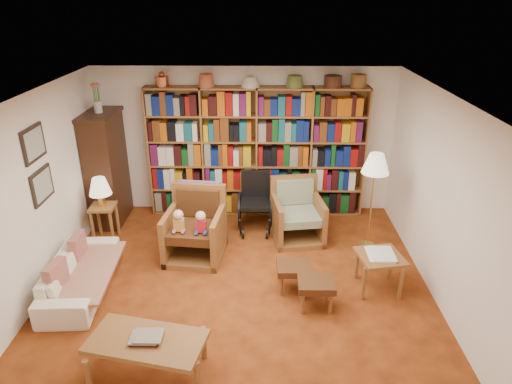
{
  "coord_description": "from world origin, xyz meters",
  "views": [
    {
      "loc": [
        0.31,
        -4.94,
        3.6
      ],
      "look_at": [
        0.22,
        0.6,
        1.14
      ],
      "focal_mm": 32.0,
      "sensor_mm": 36.0,
      "label": 1
    }
  ],
  "objects_px": {
    "wheelchair": "(255,203)",
    "footstool_a": "(294,269)",
    "coffee_table": "(147,344)",
    "side_table_lamp": "(104,215)",
    "sofa": "(80,274)",
    "armchair_leather": "(195,228)",
    "floor_lamp": "(375,167)",
    "armchair_sage": "(297,215)",
    "footstool_b": "(316,286)",
    "side_table_papers": "(380,260)"
  },
  "relations": [
    {
      "from": "sofa",
      "to": "footstool_a",
      "type": "relative_size",
      "value": 3.61
    },
    {
      "from": "side_table_papers",
      "to": "footstool_a",
      "type": "relative_size",
      "value": 1.39
    },
    {
      "from": "wheelchair",
      "to": "side_table_papers",
      "type": "bearing_deg",
      "value": -46.24
    },
    {
      "from": "floor_lamp",
      "to": "footstool_a",
      "type": "bearing_deg",
      "value": -136.58
    },
    {
      "from": "sofa",
      "to": "side_table_papers",
      "type": "xyz_separation_m",
      "value": [
        3.86,
        0.09,
        0.2
      ]
    },
    {
      "from": "footstool_a",
      "to": "coffee_table",
      "type": "distance_m",
      "value": 2.14
    },
    {
      "from": "armchair_sage",
      "to": "floor_lamp",
      "type": "xyz_separation_m",
      "value": [
        1.06,
        -0.32,
        0.93
      ]
    },
    {
      "from": "side_table_lamp",
      "to": "armchair_leather",
      "type": "relative_size",
      "value": 0.56
    },
    {
      "from": "floor_lamp",
      "to": "coffee_table",
      "type": "relative_size",
      "value": 1.21
    },
    {
      "from": "side_table_lamp",
      "to": "footstool_b",
      "type": "xyz_separation_m",
      "value": [
        3.11,
        -1.64,
        -0.11
      ]
    },
    {
      "from": "side_table_lamp",
      "to": "footstool_a",
      "type": "distance_m",
      "value": 3.14
    },
    {
      "from": "armchair_sage",
      "to": "side_table_papers",
      "type": "height_order",
      "value": "armchair_sage"
    },
    {
      "from": "sofa",
      "to": "wheelchair",
      "type": "bearing_deg",
      "value": -54.7
    },
    {
      "from": "side_table_lamp",
      "to": "side_table_papers",
      "type": "xyz_separation_m",
      "value": [
        3.96,
        -1.25,
        0.02
      ]
    },
    {
      "from": "wheelchair",
      "to": "footstool_a",
      "type": "height_order",
      "value": "wheelchair"
    },
    {
      "from": "armchair_leather",
      "to": "footstool_a",
      "type": "bearing_deg",
      "value": -33.1
    },
    {
      "from": "sofa",
      "to": "side_table_papers",
      "type": "distance_m",
      "value": 3.87
    },
    {
      "from": "armchair_leather",
      "to": "sofa",
      "type": "bearing_deg",
      "value": -144.99
    },
    {
      "from": "armchair_sage",
      "to": "sofa",
      "type": "bearing_deg",
      "value": -152.68
    },
    {
      "from": "wheelchair",
      "to": "coffee_table",
      "type": "xyz_separation_m",
      "value": [
        -1.02,
        -3.21,
        -0.04
      ]
    },
    {
      "from": "armchair_sage",
      "to": "footstool_b",
      "type": "bearing_deg",
      "value": -86.45
    },
    {
      "from": "floor_lamp",
      "to": "footstool_b",
      "type": "relative_size",
      "value": 3.35
    },
    {
      "from": "side_table_lamp",
      "to": "armchair_sage",
      "type": "xyz_separation_m",
      "value": [
        3.0,
        0.16,
        -0.06
      ]
    },
    {
      "from": "side_table_papers",
      "to": "armchair_leather",
      "type": "bearing_deg",
      "value": 160.66
    },
    {
      "from": "sofa",
      "to": "coffee_table",
      "type": "distance_m",
      "value": 1.88
    },
    {
      "from": "footstool_a",
      "to": "coffee_table",
      "type": "bearing_deg",
      "value": -136.46
    },
    {
      "from": "floor_lamp",
      "to": "footstool_a",
      "type": "height_order",
      "value": "floor_lamp"
    },
    {
      "from": "sofa",
      "to": "armchair_sage",
      "type": "relative_size",
      "value": 1.74
    },
    {
      "from": "sofa",
      "to": "footstool_a",
      "type": "bearing_deg",
      "value": -92.21
    },
    {
      "from": "wheelchair",
      "to": "footstool_a",
      "type": "bearing_deg",
      "value": -72.97
    },
    {
      "from": "footstool_a",
      "to": "footstool_b",
      "type": "bearing_deg",
      "value": -54.99
    },
    {
      "from": "floor_lamp",
      "to": "coffee_table",
      "type": "height_order",
      "value": "floor_lamp"
    },
    {
      "from": "footstool_a",
      "to": "footstool_b",
      "type": "relative_size",
      "value": 1.01
    },
    {
      "from": "armchair_leather",
      "to": "footstool_b",
      "type": "xyz_separation_m",
      "value": [
        1.64,
        -1.26,
        -0.11
      ]
    },
    {
      "from": "footstool_b",
      "to": "floor_lamp",
      "type": "bearing_deg",
      "value": 57.41
    },
    {
      "from": "footstool_a",
      "to": "armchair_leather",
      "type": "bearing_deg",
      "value": 146.9
    },
    {
      "from": "footstool_a",
      "to": "coffee_table",
      "type": "relative_size",
      "value": 0.37
    },
    {
      "from": "floor_lamp",
      "to": "side_table_lamp",
      "type": "bearing_deg",
      "value": 177.79
    },
    {
      "from": "armchair_sage",
      "to": "footstool_b",
      "type": "relative_size",
      "value": 2.1
    },
    {
      "from": "side_table_lamp",
      "to": "floor_lamp",
      "type": "xyz_separation_m",
      "value": [
        4.06,
        -0.16,
        0.88
      ]
    },
    {
      "from": "side_table_lamp",
      "to": "wheelchair",
      "type": "xyz_separation_m",
      "value": [
        2.34,
        0.44,
        0.02
      ]
    },
    {
      "from": "armchair_leather",
      "to": "side_table_papers",
      "type": "height_order",
      "value": "armchair_leather"
    },
    {
      "from": "wheelchair",
      "to": "coffee_table",
      "type": "relative_size",
      "value": 0.77
    },
    {
      "from": "wheelchair",
      "to": "armchair_leather",
      "type": "bearing_deg",
      "value": -136.35
    },
    {
      "from": "armchair_leather",
      "to": "floor_lamp",
      "type": "bearing_deg",
      "value": 4.9
    },
    {
      "from": "armchair_sage",
      "to": "footstool_a",
      "type": "bearing_deg",
      "value": -95.34
    },
    {
      "from": "wheelchair",
      "to": "footstool_b",
      "type": "bearing_deg",
      "value": -69.55
    },
    {
      "from": "wheelchair",
      "to": "footstool_a",
      "type": "relative_size",
      "value": 2.11
    },
    {
      "from": "side_table_lamp",
      "to": "sofa",
      "type": "bearing_deg",
      "value": -85.73
    },
    {
      "from": "coffee_table",
      "to": "wheelchair",
      "type": "bearing_deg",
      "value": 72.35
    }
  ]
}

